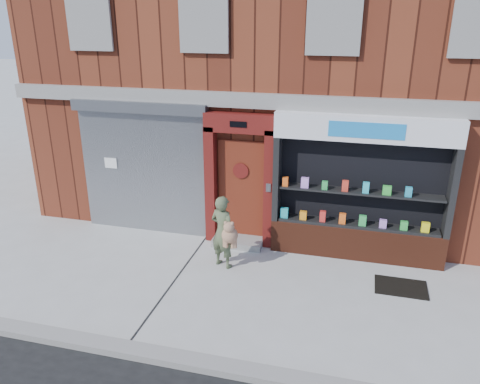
% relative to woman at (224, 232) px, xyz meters
% --- Properties ---
extents(ground, '(80.00, 80.00, 0.00)m').
position_rel_woman_xyz_m(ground, '(0.79, -0.72, -0.76)').
color(ground, '#9E9E99').
rests_on(ground, ground).
extents(curb, '(60.00, 0.30, 0.12)m').
position_rel_woman_xyz_m(curb, '(0.79, -2.87, -0.70)').
color(curb, gray).
rests_on(curb, ground).
extents(building, '(12.00, 8.16, 8.00)m').
position_rel_woman_xyz_m(building, '(0.79, 5.27, 3.24)').
color(building, '#521F12').
rests_on(building, ground).
extents(shutter_bay, '(3.10, 0.30, 3.04)m').
position_rel_woman_xyz_m(shutter_bay, '(-2.22, 1.21, 0.96)').
color(shutter_bay, gray).
rests_on(shutter_bay, ground).
extents(red_door_bay, '(1.52, 0.58, 2.90)m').
position_rel_woman_xyz_m(red_door_bay, '(0.04, 1.14, 0.70)').
color(red_door_bay, '#54110E').
rests_on(red_door_bay, ground).
extents(pharmacy_bay, '(3.50, 0.41, 3.00)m').
position_rel_woman_xyz_m(pharmacy_bay, '(2.53, 1.09, 0.61)').
color(pharmacy_bay, '#5A2615').
rests_on(pharmacy_bay, ground).
extents(woman, '(0.67, 0.58, 1.51)m').
position_rel_woman_xyz_m(woman, '(0.00, 0.00, 0.00)').
color(woman, '#4C593B').
rests_on(woman, ground).
extents(doormat, '(0.95, 0.67, 0.02)m').
position_rel_woman_xyz_m(doormat, '(3.42, 0.05, -0.75)').
color(doormat, black).
rests_on(doormat, ground).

